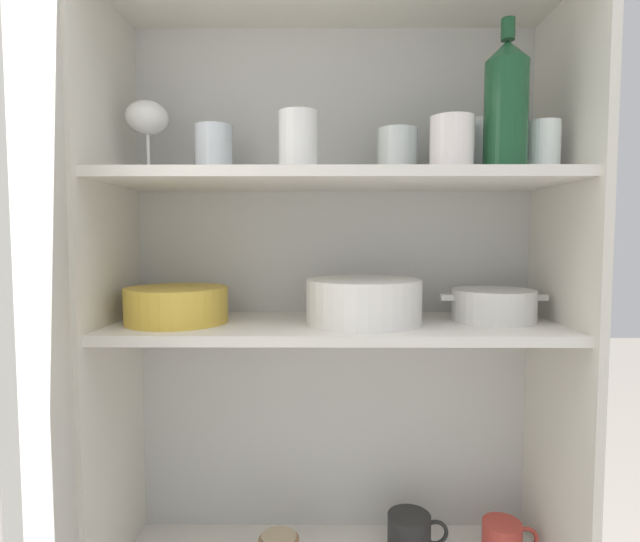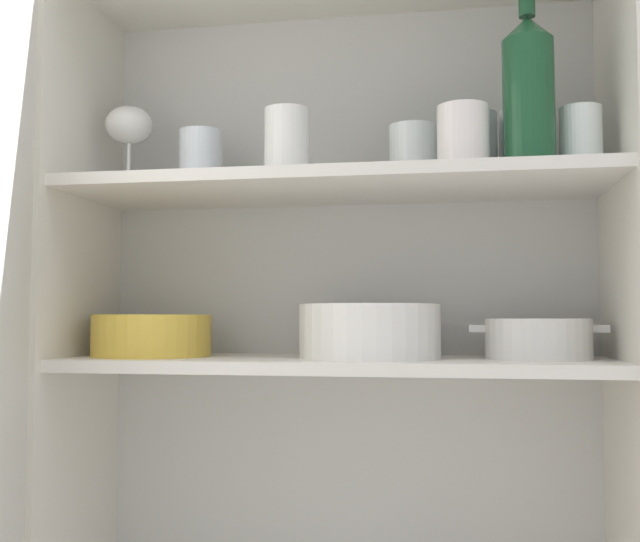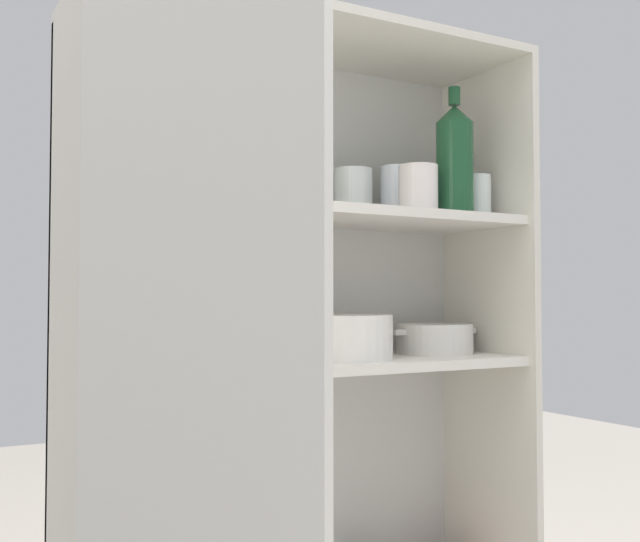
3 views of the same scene
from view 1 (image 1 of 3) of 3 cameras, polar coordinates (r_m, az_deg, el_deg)
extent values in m
cube|color=silver|center=(1.20, 1.57, -8.69)|extent=(0.94, 0.02, 1.47)
cube|color=silver|center=(1.14, -22.61, -9.69)|extent=(0.02, 0.33, 1.47)
cube|color=silver|center=(1.16, 25.64, -9.55)|extent=(0.02, 0.33, 1.47)
cube|color=silver|center=(1.04, 1.75, -6.45)|extent=(0.91, 0.29, 0.02)
cube|color=silver|center=(1.02, 1.79, 10.38)|extent=(0.91, 0.29, 0.02)
cube|color=silver|center=(0.78, -28.47, -16.32)|extent=(0.19, 0.44, 1.47)
cylinder|color=white|center=(1.14, 18.31, 13.10)|extent=(0.08, 0.08, 0.12)
cylinder|color=white|center=(0.98, -2.50, 14.57)|extent=(0.08, 0.08, 0.11)
cylinder|color=white|center=(1.07, 24.09, 12.85)|extent=(0.07, 0.07, 0.09)
cylinder|color=white|center=(1.09, 8.82, 13.16)|extent=(0.08, 0.08, 0.10)
cylinder|color=white|center=(1.10, -12.04, 13.21)|extent=(0.08, 0.08, 0.11)
cylinder|color=white|center=(1.09, 14.53, 13.36)|extent=(0.08, 0.08, 0.11)
cylinder|color=silver|center=(0.98, 14.83, 13.93)|extent=(0.08, 0.08, 0.10)
cylinder|color=white|center=(1.11, -18.98, 10.34)|extent=(0.06, 0.06, 0.01)
cylinder|color=white|center=(1.12, -19.03, 12.51)|extent=(0.01, 0.01, 0.08)
ellipsoid|color=white|center=(1.13, -19.12, 16.24)|extent=(0.09, 0.09, 0.07)
cylinder|color=#194728|center=(1.03, 20.47, 16.26)|extent=(0.08, 0.08, 0.20)
cone|color=#194728|center=(1.06, 20.64, 22.49)|extent=(0.08, 0.08, 0.04)
cylinder|color=#194728|center=(1.07, 20.69, 24.43)|extent=(0.03, 0.03, 0.04)
cylinder|color=white|center=(1.03, 5.00, -5.68)|extent=(0.24, 0.24, 0.01)
cylinder|color=white|center=(1.03, 5.01, -5.19)|extent=(0.24, 0.24, 0.01)
cylinder|color=white|center=(1.03, 5.01, -4.69)|extent=(0.24, 0.24, 0.01)
cylinder|color=white|center=(1.03, 5.01, -4.20)|extent=(0.24, 0.24, 0.01)
cylinder|color=white|center=(1.03, 5.01, -3.70)|extent=(0.24, 0.24, 0.01)
cylinder|color=white|center=(1.02, 5.02, -3.20)|extent=(0.24, 0.24, 0.01)
cylinder|color=white|center=(1.02, 5.02, -2.70)|extent=(0.24, 0.24, 0.01)
cylinder|color=white|center=(1.02, 5.02, -2.20)|extent=(0.24, 0.24, 0.01)
cylinder|color=white|center=(1.02, 5.03, -1.70)|extent=(0.24, 0.24, 0.01)
cylinder|color=white|center=(1.02, 5.03, -1.20)|extent=(0.24, 0.24, 0.01)
cylinder|color=gold|center=(1.07, -16.05, -3.75)|extent=(0.21, 0.21, 0.07)
torus|color=gold|center=(1.07, -16.09, -2.01)|extent=(0.20, 0.20, 0.01)
cylinder|color=silver|center=(1.11, 19.20, -3.71)|extent=(0.17, 0.17, 0.07)
cube|color=silver|center=(1.08, 14.31, -2.93)|extent=(0.03, 0.02, 0.01)
cube|color=silver|center=(1.14, 23.86, -2.78)|extent=(0.03, 0.02, 0.01)
cylinder|color=#BC3D33|center=(1.29, 20.06, -26.98)|extent=(0.08, 0.08, 0.08)
torus|color=#BC3D33|center=(1.30, 22.46, -26.46)|extent=(0.06, 0.01, 0.06)
cylinder|color=black|center=(1.26, 10.14, -27.51)|extent=(0.09, 0.09, 0.09)
torus|color=black|center=(1.26, 13.02, -27.11)|extent=(0.06, 0.01, 0.06)
cylinder|color=tan|center=(1.19, -4.73, -28.05)|extent=(0.07, 0.07, 0.01)
camera|label=2|loc=(0.33, 137.25, -22.45)|focal=42.00mm
camera|label=3|loc=(0.75, -113.28, -5.77)|focal=42.00mm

